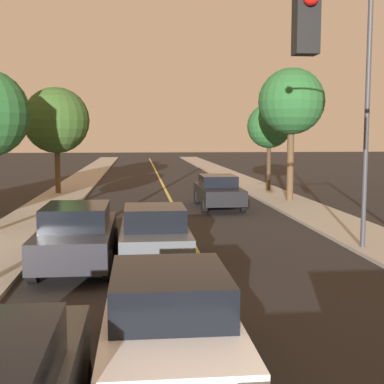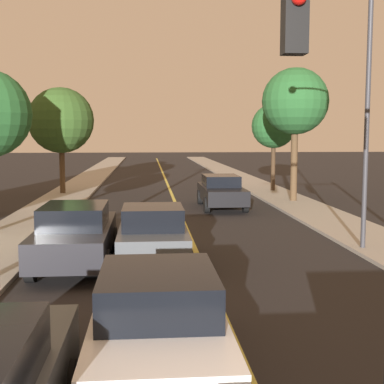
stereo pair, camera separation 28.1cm
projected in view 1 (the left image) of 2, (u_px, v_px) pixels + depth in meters
The scene contains 11 objects.
road_surface at pixel (161, 181), 38.63m from camera, with size 8.96×80.00×0.01m.
sidewalk_left at pixel (81, 181), 38.05m from camera, with size 2.50×80.00×0.12m.
sidewalk_right at pixel (239, 180), 39.20m from camera, with size 2.50×80.00×0.12m.
car_near_lane_front at pixel (169, 320), 7.51m from camera, with size 1.92×4.51×1.53m.
car_near_lane_second at pixel (155, 236), 13.77m from camera, with size 1.86×3.81×1.56m.
car_outer_lane_second at pixel (77, 235), 13.64m from camera, with size 1.91×4.82×1.61m.
car_far_oncoming at pixel (218, 191), 24.64m from camera, with size 1.91×4.85×1.51m.
streetlamp_right at pixel (352, 82), 15.02m from camera, with size 2.01×0.36×7.38m.
tree_left_near at pixel (56, 121), 29.47m from camera, with size 3.63×3.63×5.86m.
tree_right_near at pixel (269, 126), 31.05m from camera, with size 2.57×2.57×5.05m.
tree_right_far at pixel (291, 102), 26.15m from camera, with size 3.25×3.25×6.51m.
Camera 1 is at (-1.67, -2.52, 3.37)m, focal length 50.00 mm.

